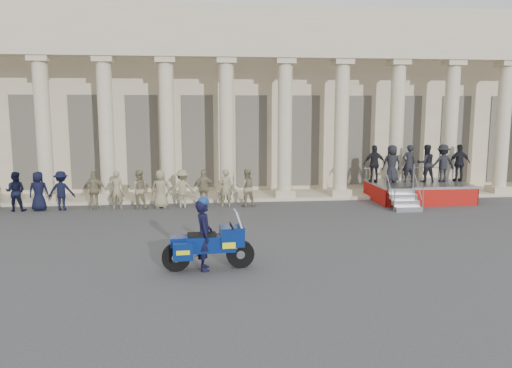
# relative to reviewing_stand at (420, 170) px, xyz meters

# --- Properties ---
(ground) EXTENTS (90.00, 90.00, 0.00)m
(ground) POSITION_rel_reviewing_stand_xyz_m (-9.90, -7.09, -1.39)
(ground) COLOR #3A3A3C
(ground) RESTS_ON ground
(building) EXTENTS (40.00, 12.50, 9.00)m
(building) POSITION_rel_reviewing_stand_xyz_m (-9.90, 7.65, 3.14)
(building) COLOR #C3B492
(building) RESTS_ON ground
(officer_rank) EXTENTS (18.18, 0.61, 1.60)m
(officer_rank) POSITION_rel_reviewing_stand_xyz_m (-16.70, -0.54, -0.59)
(officer_rank) COLOR black
(officer_rank) RESTS_ON ground
(reviewing_stand) EXTENTS (4.99, 3.96, 2.51)m
(reviewing_stand) POSITION_rel_reviewing_stand_xyz_m (0.00, 0.00, 0.00)
(reviewing_stand) COLOR gray
(reviewing_stand) RESTS_ON ground
(motorcycle) EXTENTS (2.36, 0.98, 1.52)m
(motorcycle) POSITION_rel_reviewing_stand_xyz_m (-9.57, -8.89, -0.73)
(motorcycle) COLOR black
(motorcycle) RESTS_ON ground
(rider) EXTENTS (0.48, 0.69, 1.90)m
(rider) POSITION_rel_reviewing_stand_xyz_m (-9.70, -8.90, -0.45)
(rider) COLOR black
(rider) RESTS_ON ground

